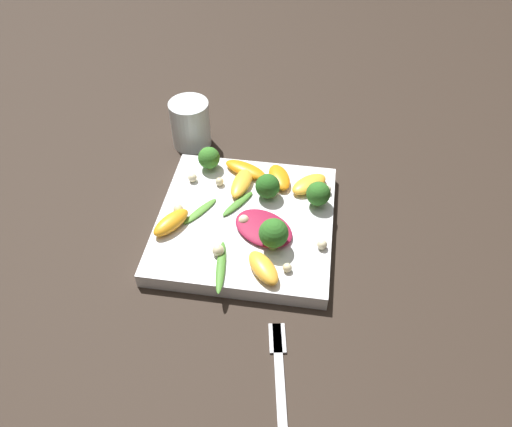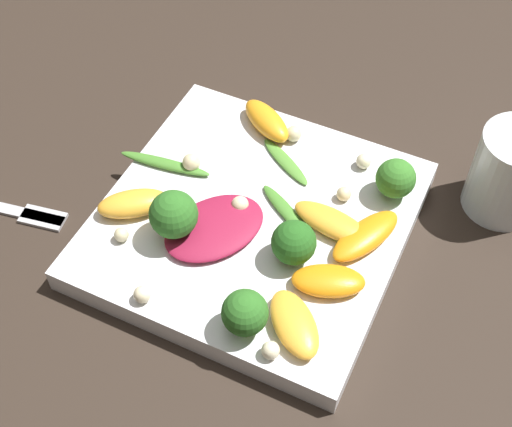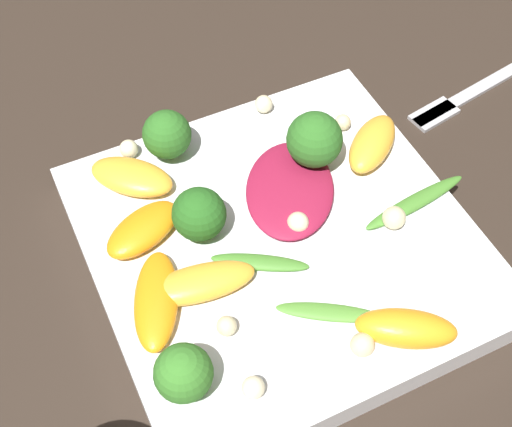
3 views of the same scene
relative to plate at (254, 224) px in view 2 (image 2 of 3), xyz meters
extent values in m
plane|color=#2D231C|center=(0.00, 0.00, -0.01)|extent=(2.40, 2.40, 0.00)
cube|color=white|center=(0.00, 0.00, 0.00)|extent=(0.26, 0.26, 0.02)
cylinder|color=white|center=(0.13, -0.19, 0.03)|extent=(0.07, 0.07, 0.08)
cube|color=#B2B2B7|center=(-0.07, 0.18, -0.01)|extent=(0.03, 0.04, 0.01)
ellipsoid|color=maroon|center=(-0.03, 0.02, 0.02)|extent=(0.11, 0.10, 0.01)
ellipsoid|color=orange|center=(0.10, 0.04, 0.02)|extent=(0.06, 0.07, 0.02)
ellipsoid|color=#FCAD33|center=(-0.09, -0.08, 0.02)|extent=(0.07, 0.07, 0.02)
ellipsoid|color=orange|center=(-0.04, -0.09, 0.02)|extent=(0.05, 0.07, 0.02)
ellipsoid|color=#FCAD33|center=(-0.04, 0.10, 0.02)|extent=(0.06, 0.07, 0.02)
ellipsoid|color=#FCAD33|center=(0.02, -0.07, 0.02)|extent=(0.04, 0.08, 0.02)
ellipsoid|color=orange|center=(0.02, -0.10, 0.02)|extent=(0.08, 0.06, 0.01)
cylinder|color=#7A9E51|center=(-0.03, -0.05, 0.02)|extent=(0.01, 0.01, 0.01)
sphere|color=#26601E|center=(-0.03, -0.05, 0.03)|extent=(0.04, 0.04, 0.04)
cylinder|color=#7A9E51|center=(-0.05, 0.05, 0.02)|extent=(0.02, 0.02, 0.02)
sphere|color=#2D6B23|center=(-0.05, 0.05, 0.04)|extent=(0.04, 0.04, 0.04)
cylinder|color=#84AD5B|center=(0.08, -0.10, 0.02)|extent=(0.01, 0.01, 0.01)
sphere|color=#387A28|center=(0.08, -0.10, 0.03)|extent=(0.04, 0.04, 0.04)
cylinder|color=#7A9E51|center=(-0.10, -0.04, 0.02)|extent=(0.01, 0.01, 0.01)
sphere|color=#2D6B23|center=(-0.10, -0.04, 0.03)|extent=(0.04, 0.04, 0.04)
ellipsoid|color=#47842D|center=(0.02, -0.02, 0.02)|extent=(0.05, 0.06, 0.01)
ellipsoid|color=#47842D|center=(0.02, 0.10, 0.02)|extent=(0.02, 0.09, 0.01)
ellipsoid|color=#518E33|center=(0.07, 0.00, 0.01)|extent=(0.05, 0.07, 0.00)
sphere|color=beige|center=(0.03, 0.08, 0.02)|extent=(0.02, 0.02, 0.02)
sphere|color=beige|center=(0.10, -0.07, 0.02)|extent=(0.01, 0.01, 0.01)
sphere|color=beige|center=(-0.07, 0.09, 0.02)|extent=(0.01, 0.01, 0.01)
sphere|color=beige|center=(-0.12, -0.07, 0.02)|extent=(0.01, 0.01, 0.01)
sphere|color=beige|center=(-0.12, 0.04, 0.02)|extent=(0.01, 0.01, 0.01)
sphere|color=beige|center=(0.05, -0.06, 0.02)|extent=(0.01, 0.01, 0.01)
sphere|color=beige|center=(0.10, 0.01, 0.02)|extent=(0.02, 0.02, 0.02)
sphere|color=beige|center=(0.00, 0.01, 0.02)|extent=(0.02, 0.02, 0.02)
camera|label=1|loc=(-0.09, 0.50, 0.55)|focal=35.00mm
camera|label=2|loc=(-0.35, -0.17, 0.50)|focal=50.00mm
camera|label=3|loc=(0.25, -0.14, 0.42)|focal=50.00mm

